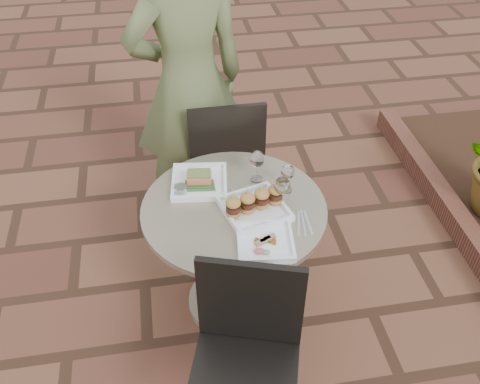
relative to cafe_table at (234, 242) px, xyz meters
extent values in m
plane|color=brown|center=(-0.09, -0.20, -0.48)|extent=(60.00, 60.00, 0.00)
cylinder|color=gray|center=(0.00, 0.00, -0.46)|extent=(0.52, 0.52, 0.04)
cylinder|color=gray|center=(0.00, 0.00, -0.13)|extent=(0.08, 0.08, 0.70)
cylinder|color=gray|center=(0.00, 0.00, 0.23)|extent=(0.90, 0.90, 0.03)
cube|color=black|center=(0.06, 0.79, -0.03)|extent=(0.44, 0.44, 0.03)
cube|color=black|center=(0.06, 0.59, 0.22)|extent=(0.44, 0.03, 0.46)
cylinder|color=black|center=(0.25, 0.98, -0.26)|extent=(0.02, 0.02, 0.44)
cylinder|color=black|center=(-0.13, 0.98, -0.26)|extent=(0.02, 0.02, 0.44)
cylinder|color=black|center=(0.25, 0.60, -0.26)|extent=(0.02, 0.02, 0.44)
cylinder|color=black|center=(-0.13, 0.60, -0.26)|extent=(0.02, 0.02, 0.44)
cube|color=black|center=(-0.08, -0.74, -0.03)|extent=(0.55, 0.55, 0.03)
cube|color=black|center=(-0.02, -0.55, 0.22)|extent=(0.43, 0.16, 0.46)
cylinder|color=black|center=(-0.20, -0.50, -0.26)|extent=(0.02, 0.02, 0.44)
cylinder|color=black|center=(0.16, -0.62, -0.26)|extent=(0.02, 0.02, 0.44)
imported|color=#556135|center=(-0.13, 0.82, 0.48)|extent=(0.79, 0.61, 1.92)
cube|color=white|center=(-0.14, 0.20, 0.25)|extent=(0.31, 0.31, 0.01)
cube|color=#E67651|center=(-0.14, 0.20, 0.29)|extent=(0.13, 0.09, 0.04)
cube|color=#5A672E|center=(-0.14, 0.20, 0.32)|extent=(0.12, 0.09, 0.01)
cube|color=white|center=(0.09, -0.05, 0.25)|extent=(0.35, 0.35, 0.01)
cube|color=white|center=(0.10, -0.26, 0.25)|extent=(0.28, 0.28, 0.01)
ellipsoid|color=#BF4E5D|center=(0.06, -0.33, 0.27)|extent=(0.05, 0.04, 0.02)
cylinder|color=white|center=(0.22, -0.03, 0.25)|extent=(0.06, 0.06, 0.00)
cylinder|color=white|center=(0.22, -0.03, 0.29)|extent=(0.01, 0.01, 0.08)
ellipsoid|color=white|center=(0.22, -0.03, 0.38)|extent=(0.08, 0.08, 0.10)
cylinder|color=white|center=(0.22, -0.03, 0.37)|extent=(0.06, 0.06, 0.04)
cylinder|color=white|center=(0.15, 0.19, 0.25)|extent=(0.06, 0.06, 0.00)
cylinder|color=white|center=(0.15, 0.19, 0.29)|extent=(0.01, 0.01, 0.08)
ellipsoid|color=white|center=(0.15, 0.19, 0.38)|extent=(0.08, 0.08, 0.09)
cylinder|color=white|center=(0.28, 0.08, 0.25)|extent=(0.06, 0.06, 0.00)
cylinder|color=white|center=(0.28, 0.08, 0.28)|extent=(0.01, 0.01, 0.07)
ellipsoid|color=white|center=(0.28, 0.08, 0.36)|extent=(0.07, 0.07, 0.08)
cylinder|color=silver|center=(-0.24, 0.14, 0.27)|extent=(0.07, 0.07, 0.05)
cube|color=brown|center=(1.51, 0.10, -0.41)|extent=(0.12, 3.00, 0.15)
camera|label=1|loc=(-0.29, -1.89, 1.97)|focal=40.00mm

